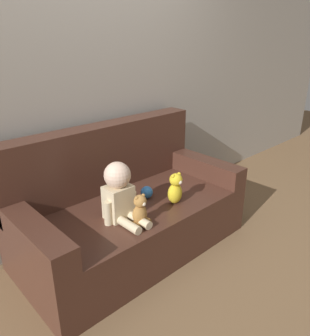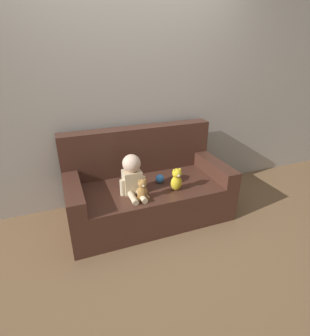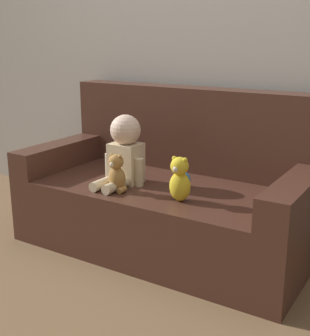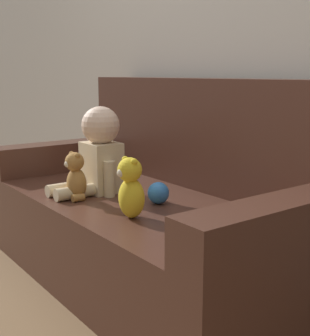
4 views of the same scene
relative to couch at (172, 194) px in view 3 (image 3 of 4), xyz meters
name	(u,v)px [view 3 (image 3 of 4)]	position (x,y,z in m)	size (l,w,h in m)	color
ground_plane	(166,245)	(0.00, -0.07, -0.31)	(12.00, 12.00, 0.00)	brown
wall_back	(209,23)	(0.00, 0.44, 0.99)	(8.00, 0.05, 2.60)	#ADA89E
couch	(172,194)	(0.00, 0.00, 0.00)	(1.69, 0.86, 0.92)	#47281E
person_baby	(124,152)	(-0.21, -0.20, 0.27)	(0.26, 0.34, 0.40)	beige
teddy_bear_brown	(116,174)	(-0.16, -0.34, 0.19)	(0.12, 0.10, 0.21)	#AD7A3D
plush_toy_side	(180,179)	(0.22, -0.30, 0.21)	(0.11, 0.11, 0.24)	yellow
toy_ball	(182,180)	(0.12, -0.09, 0.13)	(0.09, 0.09, 0.09)	#337FDB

